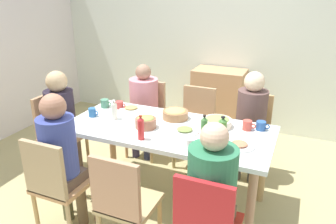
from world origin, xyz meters
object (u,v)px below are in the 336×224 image
chair_4 (56,182)px  bottle_3 (141,128)px  bottle_1 (114,110)px  cup_2 (191,144)px  person_2 (62,114)px  chair_3 (147,114)px  cup_1 (247,125)px  chair_5 (196,122)px  cup_3 (212,131)px  cup_6 (105,103)px  bowl_0 (146,122)px  chair_0 (124,201)px  chair_1 (251,131)px  cup_7 (119,105)px  cup_5 (261,126)px  dining_table (168,136)px  cup_0 (225,153)px  bowl_1 (175,114)px  bottle_0 (222,133)px  plate_0 (185,131)px  chair_2 (57,130)px  person_1 (251,116)px  person_4 (60,153)px  side_cabinet (218,101)px  chair_6 (206,224)px  bowl_2 (217,122)px  cup_4 (92,112)px  person_3 (144,102)px  bottle_2 (204,129)px  person_6 (212,190)px  plate_2 (131,109)px

chair_4 → bottle_3: bearing=44.0°
bottle_1 → cup_2: bearing=-19.0°
person_2 → chair_3: bearing=53.5°
cup_1 → chair_5: bearing=139.1°
chair_3 → chair_5: size_ratio=1.00×
cup_3 → cup_6: 1.25m
person_2 → bottle_3: person_2 is taller
bowl_0 → chair_0: bearing=-75.8°
chair_1 → bowl_0: (-0.81, -0.89, 0.31)m
cup_7 → chair_5: bearing=40.0°
bowl_0 → cup_5: 1.03m
dining_table → cup_0: size_ratio=17.37×
bowl_1 → cup_3: size_ratio=2.13×
chair_0 → bottle_0: bearing=49.3°
plate_0 → bottle_0: 0.41m
chair_2 → plate_0: bearing=-1.3°
chair_1 → cup_7: (-1.29, -0.56, 0.29)m
chair_2 → cup_5: 2.14m
person_1 → bottle_3: 1.28m
cup_0 → bottle_1: (-1.17, 0.34, 0.05)m
person_1 → person_2: 1.99m
person_4 → bowl_1: bearing=57.6°
person_2 → cup_0: person_2 is taller
side_cabinet → person_1: bearing=-59.6°
chair_6 → bowl_2: 1.08m
chair_0 → person_1: 1.67m
person_4 → cup_4: (-0.16, 0.67, 0.08)m
chair_4 → bottle_3: (0.52, 0.50, 0.36)m
person_1 → bottle_3: (-0.73, -1.04, 0.16)m
chair_2 → side_cabinet: (1.31, 1.80, -0.06)m
chair_2 → cup_4: bearing=-5.5°
person_3 → bowl_1: 0.79m
chair_1 → bottle_3: bearing=-123.1°
chair_4 → cup_0: chair_4 is taller
bottle_2 → bowl_1: bearing=137.0°
chair_3 → side_cabinet: 1.16m
bottle_2 → chair_3: bearing=136.3°
chair_0 → person_3: (-0.63, 1.53, 0.18)m
cup_7 → bottle_1: bearing=-68.1°
plate_0 → cup_4: cup_4 is taller
dining_table → person_1: size_ratio=1.59×
person_6 → cup_3: size_ratio=10.22×
chair_4 → cup_2: bearing=26.8°
cup_0 → bottle_3: 0.73m
cup_7 → bottle_2: bottle_2 is taller
plate_2 → bowl_1: 0.51m
person_2 → plate_0: person_2 is taller
person_2 → cup_7: 0.62m
chair_6 → bottle_1: (-1.18, 0.79, 0.35)m
chair_2 → chair_3: (0.69, 0.81, 0.00)m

